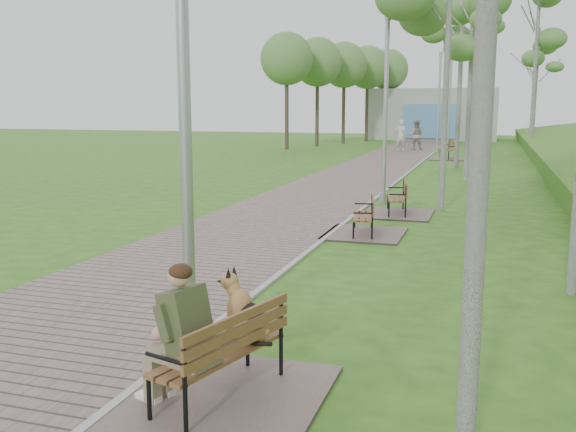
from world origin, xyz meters
name	(u,v)px	position (x,y,z in m)	size (l,w,h in m)	color
walkway	(353,178)	(-1.75, 21.50, 0.02)	(3.50, 67.00, 0.04)	#685854
kerb	(400,179)	(0.00, 21.50, 0.03)	(0.10, 67.00, 0.05)	#999993
building_north	(432,114)	(-1.50, 50.97, 1.99)	(10.00, 5.20, 4.00)	#9E9E99
bench_main	(213,356)	(0.80, 3.00, 0.44)	(1.80, 2.00, 1.57)	#685854
bench_second	(363,226)	(0.65, 11.07, 0.18)	(1.61, 1.79, 0.99)	#685854
bench_third	(396,207)	(0.95, 13.85, 0.19)	(1.69, 1.87, 1.04)	#685854
bench_far	(449,155)	(1.10, 31.42, 0.22)	(1.92, 2.13, 1.18)	#685854
lamp_post_near	(185,107)	(0.09, 3.99, 2.69)	(0.22, 0.22, 5.77)	#A2A4AA
lamp_post_second	(385,116)	(0.34, 15.57, 2.43)	(0.20, 0.20, 5.20)	#A2A4AA
lamp_post_third	(439,106)	(0.18, 35.75, 2.65)	(0.22, 0.22, 5.66)	#A2A4AA
lamp_post_far	(450,106)	(0.45, 40.86, 2.64)	(0.22, 0.22, 5.65)	#A2A4AA
pedestrian_near	(401,135)	(-2.01, 36.38, 0.94)	(0.68, 0.45, 1.88)	beige
pedestrian_far	(416,135)	(-1.24, 37.30, 0.92)	(0.89, 0.70, 1.84)	gray
birch_mid_c	(473,21)	(2.32, 22.04, 5.62)	(2.51, 2.51, 7.16)	silver
birch_far_b	(463,16)	(1.71, 26.89, 6.41)	(2.60, 2.60, 8.17)	silver
birch_far_c	(538,18)	(5.35, 38.93, 7.66)	(2.80, 2.80, 9.76)	silver
birch_distant_b	(539,50)	(5.86, 45.59, 6.42)	(2.63, 2.63, 8.17)	silver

